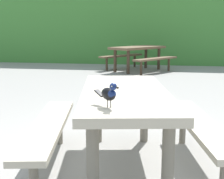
{
  "coord_description": "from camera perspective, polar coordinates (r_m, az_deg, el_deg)",
  "views": [
    {
      "loc": [
        0.47,
        -2.59,
        1.29
      ],
      "look_at": [
        0.09,
        -0.3,
        0.84
      ],
      "focal_mm": 50.92,
      "sensor_mm": 36.0,
      "label": 1
    }
  ],
  "objects": [
    {
      "name": "picnic_table_foreground",
      "position": [
        2.9,
        2.31,
        -3.74
      ],
      "size": [
        1.97,
        1.99,
        0.74
      ],
      "color": "#B2A893",
      "rests_on": "ground"
    },
    {
      "name": "bird_grackle",
      "position": [
        2.21,
        -0.49,
        -0.7
      ],
      "size": [
        0.21,
        0.23,
        0.18
      ],
      "color": "black",
      "rests_on": "picnic_table_foreground"
    },
    {
      "name": "picnic_table_mid_left",
      "position": [
        9.75,
        4.64,
        6.62
      ],
      "size": [
        2.37,
        2.37,
        0.74
      ],
      "color": "brown",
      "rests_on": "ground"
    },
    {
      "name": "ground_plane",
      "position": [
        2.94,
        -0.74,
        -15.11
      ],
      "size": [
        60.0,
        60.0,
        0.0
      ],
      "primitive_type": "plane",
      "color": "gray"
    },
    {
      "name": "hedge_wall",
      "position": [
        11.92,
        7.38,
        10.44
      ],
      "size": [
        28.0,
        1.25,
        2.39
      ],
      "primitive_type": "cube",
      "color": "#428438",
      "rests_on": "ground"
    }
  ]
}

